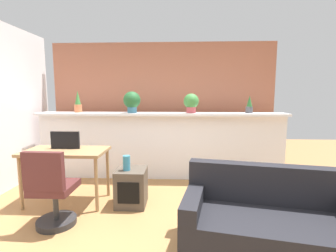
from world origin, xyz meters
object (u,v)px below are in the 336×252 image
potted_plant_2 (191,102)px  couch (268,226)px  potted_plant_1 (132,101)px  desk (66,156)px  office_chair (52,195)px  potted_plant_3 (249,105)px  vase_on_shelf (127,163)px  tv_monitor (65,140)px  potted_plant_0 (78,103)px  side_cube_shelf (131,187)px

potted_plant_2 → couch: (0.64, -2.03, -1.09)m
potted_plant_1 → desk: (-0.73, -1.02, -0.72)m
potted_plant_1 → office_chair: size_ratio=0.41×
potted_plant_3 → vase_on_shelf: bearing=-149.7°
tv_monitor → potted_plant_1: bearing=50.8°
potted_plant_1 → couch: size_ratio=0.22×
potted_plant_0 → potted_plant_1: size_ratio=1.03×
potted_plant_0 → potted_plant_3: size_ratio=1.28×
vase_on_shelf → potted_plant_1: bearing=96.5°
office_chair → vase_on_shelf: (0.72, 0.57, 0.21)m
tv_monitor → couch: size_ratio=0.24×
tv_monitor → vase_on_shelf: (0.89, -0.16, -0.27)m
office_chair → side_cube_shelf: 0.99m
desk → vase_on_shelf: size_ratio=5.52×
desk → side_cube_shelf: size_ratio=2.20×
desk → office_chair: bearing=-78.3°
potted_plant_0 → side_cube_shelf: size_ratio=0.77×
potted_plant_0 → potted_plant_2: bearing=-1.2°
desk → couch: size_ratio=0.66×
potted_plant_1 → office_chair: 2.03m
potted_plant_0 → potted_plant_1: (0.98, -0.04, 0.04)m
desk → vase_on_shelf: 0.86m
potted_plant_1 → tv_monitor: bearing=-129.2°
office_chair → potted_plant_0: bearing=102.5°
tv_monitor → potted_plant_2: bearing=27.6°
office_chair → tv_monitor: bearing=103.1°
potted_plant_3 → tv_monitor: potted_plant_3 is taller
potted_plant_1 → office_chair: bearing=-109.7°
side_cube_shelf → couch: (1.48, -0.96, 0.03)m
office_chair → potted_plant_1: bearing=70.3°
potted_plant_2 → desk: size_ratio=0.30×
tv_monitor → side_cube_shelf: tv_monitor is taller
office_chair → side_cube_shelf: office_chair is taller
potted_plant_3 → couch: bearing=-99.9°
office_chair → side_cube_shelf: size_ratio=1.82×
potted_plant_3 → office_chair: size_ratio=0.33×
potted_plant_0 → potted_plant_3: potted_plant_0 is taller
potted_plant_3 → potted_plant_1: bearing=-179.7°
potted_plant_2 → side_cube_shelf: (-0.85, -1.06, -1.12)m
potted_plant_3 → office_chair: 3.24m
desk → couch: (2.39, -1.01, -0.38)m
side_cube_shelf → couch: size_ratio=0.30×
potted_plant_2 → tv_monitor: potted_plant_2 is taller
office_chair → couch: size_ratio=0.54×
tv_monitor → office_chair: (0.17, -0.73, -0.48)m
office_chair → vase_on_shelf: bearing=38.3°
side_cube_shelf → desk: bearing=177.0°
potted_plant_0 → vase_on_shelf: size_ratio=1.92×
potted_plant_2 → potted_plant_0: bearing=178.8°
potted_plant_3 → tv_monitor: 2.97m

